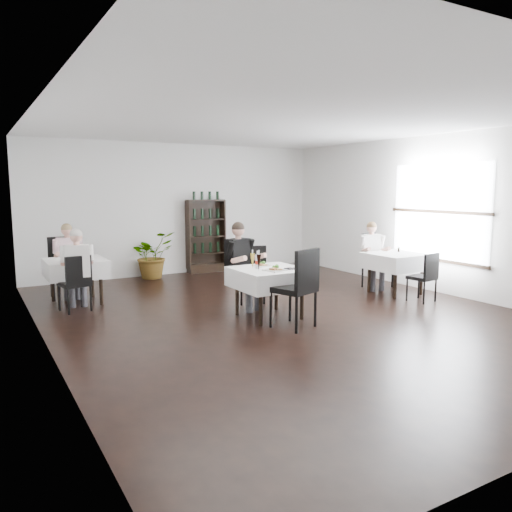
{
  "coord_description": "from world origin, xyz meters",
  "views": [
    {
      "loc": [
        -4.27,
        -6.44,
        2.01
      ],
      "look_at": [
        -0.42,
        0.2,
        0.95
      ],
      "focal_mm": 35.0,
      "sensor_mm": 36.0,
      "label": 1
    }
  ],
  "objects_px": {
    "potted_tree": "(152,255)",
    "diner_main": "(241,259)",
    "wine_shelf": "(206,237)",
    "main_table": "(269,278)"
  },
  "relations": [
    {
      "from": "potted_tree",
      "to": "diner_main",
      "type": "xyz_separation_m",
      "value": [
        0.36,
        -3.48,
        0.32
      ]
    },
    {
      "from": "diner_main",
      "to": "wine_shelf",
      "type": "bearing_deg",
      "value": 74.4
    },
    {
      "from": "wine_shelf",
      "to": "main_table",
      "type": "xyz_separation_m",
      "value": [
        -0.9,
        -4.31,
        -0.23
      ]
    },
    {
      "from": "wine_shelf",
      "to": "potted_tree",
      "type": "height_order",
      "value": "wine_shelf"
    },
    {
      "from": "potted_tree",
      "to": "diner_main",
      "type": "bearing_deg",
      "value": -84.07
    },
    {
      "from": "wine_shelf",
      "to": "diner_main",
      "type": "bearing_deg",
      "value": -105.6
    },
    {
      "from": "potted_tree",
      "to": "wine_shelf",
      "type": "bearing_deg",
      "value": 5.58
    },
    {
      "from": "main_table",
      "to": "potted_tree",
      "type": "height_order",
      "value": "potted_tree"
    },
    {
      "from": "main_table",
      "to": "diner_main",
      "type": "height_order",
      "value": "diner_main"
    },
    {
      "from": "main_table",
      "to": "wine_shelf",
      "type": "bearing_deg",
      "value": 78.22
    }
  ]
}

